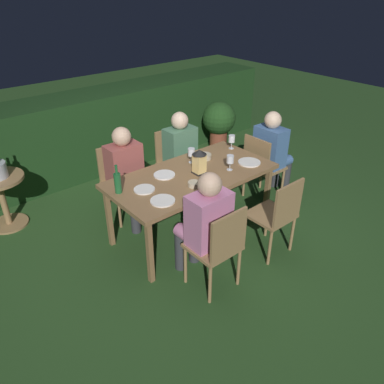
{
  "coord_description": "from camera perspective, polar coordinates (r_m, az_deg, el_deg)",
  "views": [
    {
      "loc": [
        -2.28,
        -2.71,
        2.55
      ],
      "look_at": [
        0.0,
        0.0,
        0.52
      ],
      "focal_mm": 35.3,
      "sensor_mm": 36.0,
      "label": 1
    }
  ],
  "objects": [
    {
      "name": "person_in_green",
      "position": [
        4.7,
        -1.3,
        5.84
      ],
      "size": [
        0.38,
        0.47,
        1.15
      ],
      "color": "#4C7A5B",
      "rests_on": "ground"
    },
    {
      "name": "ground_plane",
      "position": [
        4.36,
        0.0,
        -5.9
      ],
      "size": [
        16.0,
        16.0,
        0.0
      ],
      "primitive_type": "plane",
      "color": "#26471E"
    },
    {
      "name": "person_in_rust",
      "position": [
        4.29,
        -9.68,
        2.95
      ],
      "size": [
        0.38,
        0.47,
        1.15
      ],
      "color": "#9E4C47",
      "rests_on": "ground"
    },
    {
      "name": "bowl_olives",
      "position": [
        3.73,
        0.28,
        1.24
      ],
      "size": [
        0.12,
        0.12,
        0.05
      ],
      "color": "#BCAD8E",
      "rests_on": "dining_table"
    },
    {
      "name": "chair_side_left_a",
      "position": [
        3.36,
        4.0,
        -8.1
      ],
      "size": [
        0.42,
        0.4,
        0.87
      ],
      "color": "#937047",
      "rests_on": "ground"
    },
    {
      "name": "potted_plant_by_hedge",
      "position": [
        6.26,
        4.1,
        10.61
      ],
      "size": [
        0.54,
        0.54,
        0.82
      ],
      "color": "brown",
      "rests_on": "ground"
    },
    {
      "name": "plate_a",
      "position": [
        3.7,
        -7.22,
        0.4
      ],
      "size": [
        0.21,
        0.21,
        0.01
      ],
      "primitive_type": "cylinder",
      "color": "white",
      "rests_on": "dining_table"
    },
    {
      "name": "person_in_blue",
      "position": [
        4.91,
        12.1,
        6.24
      ],
      "size": [
        0.48,
        0.38,
        1.15
      ],
      "color": "#426699",
      "rests_on": "ground"
    },
    {
      "name": "side_table",
      "position": [
        4.76,
        -26.89,
        -0.23
      ],
      "size": [
        0.57,
        0.57,
        0.62
      ],
      "color": "#937047",
      "rests_on": "ground"
    },
    {
      "name": "chair_head_far",
      "position": [
        4.83,
        10.44,
        4.02
      ],
      "size": [
        0.4,
        0.42,
        0.87
      ],
      "color": "#937047",
      "rests_on": "ground"
    },
    {
      "name": "bowl_bread",
      "position": [
        4.31,
        1.89,
        5.42
      ],
      "size": [
        0.16,
        0.16,
        0.05
      ],
      "color": "#BCAD8E",
      "rests_on": "dining_table"
    },
    {
      "name": "wine_glass_c",
      "position": [
        4.18,
        -0.1,
        5.95
      ],
      "size": [
        0.08,
        0.08,
        0.17
      ],
      "color": "silver",
      "rests_on": "dining_table"
    },
    {
      "name": "person_in_pink",
      "position": [
        3.38,
        1.8,
        -4.53
      ],
      "size": [
        0.38,
        0.47,
        1.15
      ],
      "color": "#C675A3",
      "rests_on": "ground"
    },
    {
      "name": "lantern_centerpiece",
      "position": [
        3.93,
        1.11,
        4.81
      ],
      "size": [
        0.15,
        0.15,
        0.27
      ],
      "color": "black",
      "rests_on": "dining_table"
    },
    {
      "name": "green_bottle_on_table",
      "position": [
        3.65,
        -11.16,
        1.43
      ],
      "size": [
        0.07,
        0.07,
        0.29
      ],
      "color": "#1E5B2D",
      "rests_on": "dining_table"
    },
    {
      "name": "chair_side_left_b",
      "position": [
        3.87,
        12.67,
        -3.21
      ],
      "size": [
        0.42,
        0.4,
        0.87
      ],
      "color": "#937047",
      "rests_on": "ground"
    },
    {
      "name": "wine_glass_a",
      "position": [
        4.03,
        5.79,
        4.85
      ],
      "size": [
        0.08,
        0.08,
        0.17
      ],
      "color": "silver",
      "rests_on": "dining_table"
    },
    {
      "name": "chair_side_right_b",
      "position": [
        4.9,
        -2.72,
        4.92
      ],
      "size": [
        0.42,
        0.4,
        0.87
      ],
      "color": "#937047",
      "rests_on": "ground"
    },
    {
      "name": "plate_b",
      "position": [
        4.26,
        8.65,
        4.46
      ],
      "size": [
        0.25,
        0.25,
        0.01
      ],
      "primitive_type": "cylinder",
      "color": "white",
      "rests_on": "dining_table"
    },
    {
      "name": "plate_c",
      "position": [
        3.95,
        -4.2,
        2.6
      ],
      "size": [
        0.22,
        0.22,
        0.01
      ],
      "primitive_type": "cylinder",
      "color": "white",
      "rests_on": "dining_table"
    },
    {
      "name": "dining_table",
      "position": [
        4.0,
        0.0,
        2.07
      ],
      "size": [
        1.78,
        0.89,
        0.74
      ],
      "color": "olive",
      "rests_on": "ground"
    },
    {
      "name": "plate_d",
      "position": [
        3.49,
        -4.45,
        -1.31
      ],
      "size": [
        0.23,
        0.23,
        0.01
      ],
      "primitive_type": "cylinder",
      "color": "white",
      "rests_on": "dining_table"
    },
    {
      "name": "wine_glass_b",
      "position": [
        4.57,
        6.02,
        7.92
      ],
      "size": [
        0.08,
        0.08,
        0.17
      ],
      "color": "silver",
      "rests_on": "dining_table"
    },
    {
      "name": "chair_side_right_a",
      "position": [
        4.51,
        -10.82,
        2.07
      ],
      "size": [
        0.42,
        0.4,
        0.87
      ],
      "color": "#937047",
      "rests_on": "ground"
    },
    {
      "name": "hedge_backdrop",
      "position": [
        5.79,
        -14.54,
        8.83
      ],
      "size": [
        6.1,
        0.72,
        1.13
      ],
      "primitive_type": "cube",
      "color": "#193816",
      "rests_on": "ground"
    }
  ]
}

